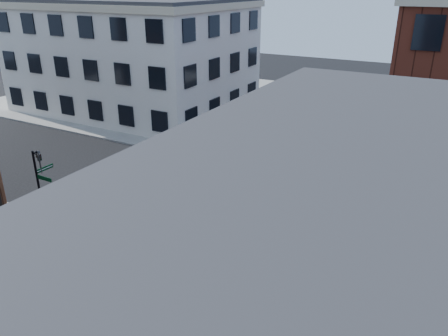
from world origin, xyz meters
TOP-DOWN VIEW (x-y plane):
  - ground at (0.00, 0.00)m, footprint 120.00×120.00m
  - sidewalk_nw at (-21.00, 21.00)m, footprint 30.00×30.00m
  - building_nw at (-19.00, 16.00)m, footprint 22.00×16.00m
  - tree_near at (7.56, 9.98)m, footprint 2.69×2.69m
  - tree_far at (7.56, 15.98)m, footprint 2.43×2.43m
  - signal_pole at (-6.72, -6.68)m, footprint 1.29×1.24m
  - box_truck at (11.91, -5.06)m, footprint 7.44×3.06m
  - traffic_cone at (-5.70, -5.15)m, footprint 0.54×0.54m

SIDE VIEW (x-z plane):
  - ground at x=0.00m, z-range 0.00..0.00m
  - sidewalk_nw at x=-21.00m, z-range 0.00..0.15m
  - traffic_cone at x=-5.70m, z-range -0.01..0.79m
  - box_truck at x=11.91m, z-range 0.07..3.35m
  - signal_pole at x=-6.72m, z-range 0.56..5.16m
  - tree_far at x=7.56m, z-range 0.84..4.91m
  - tree_near at x=7.56m, z-range 0.91..5.41m
  - building_nw at x=-19.00m, z-range 0.00..11.00m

